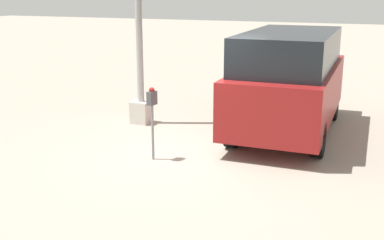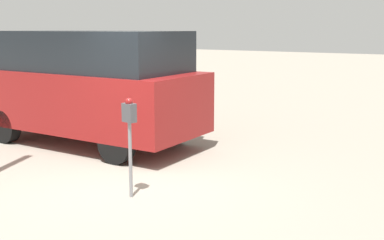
# 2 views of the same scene
# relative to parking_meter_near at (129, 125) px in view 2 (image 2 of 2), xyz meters

# --- Properties ---
(ground_plane) EXTENTS (80.00, 80.00, 0.00)m
(ground_plane) POSITION_rel_parking_meter_near_xyz_m (0.53, -0.52, -1.05)
(ground_plane) COLOR gray
(parking_meter_near) EXTENTS (0.22, 0.15, 1.42)m
(parking_meter_near) POSITION_rel_parking_meter_near_xyz_m (0.00, 0.00, 0.00)
(parking_meter_near) COLOR gray
(parking_meter_near) RESTS_ON ground
(parked_van) EXTENTS (4.88, 2.03, 2.31)m
(parked_van) POSITION_rel_parking_meter_near_xyz_m (2.79, -2.06, 0.18)
(parked_van) COLOR maroon
(parked_van) RESTS_ON ground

